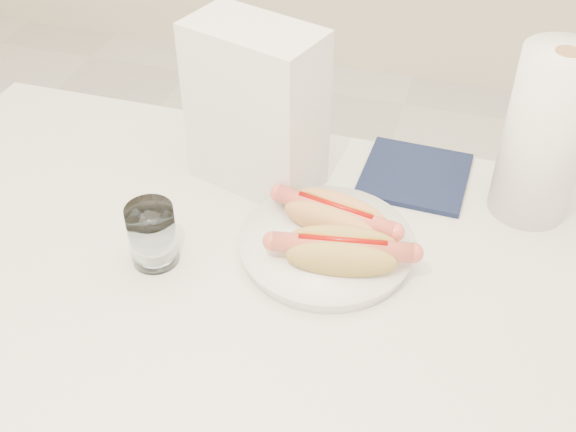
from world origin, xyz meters
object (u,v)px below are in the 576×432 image
(plate, at_px, (326,247))
(water_glass, at_px, (152,235))
(hotdog_left, at_px, (335,216))
(napkin_box, at_px, (256,108))
(table, at_px, (243,324))
(paper_towel_roll, at_px, (545,136))
(hotdog_right, at_px, (342,251))

(plate, distance_m, water_glass, 0.24)
(hotdog_left, height_order, napkin_box, napkin_box)
(hotdog_left, relative_size, napkin_box, 0.70)
(hotdog_left, relative_size, water_glass, 1.99)
(plate, height_order, water_glass, water_glass)
(table, height_order, paper_towel_roll, paper_towel_roll)
(hotdog_left, xyz_separation_m, napkin_box, (-0.15, 0.11, 0.09))
(plate, distance_m, hotdog_left, 0.04)
(table, bearing_deg, water_glass, 167.68)
(water_glass, bearing_deg, plate, 20.10)
(water_glass, height_order, napkin_box, napkin_box)
(napkin_box, relative_size, paper_towel_roll, 1.00)
(plate, relative_size, paper_towel_roll, 0.91)
(paper_towel_roll, bearing_deg, table, -140.27)
(hotdog_right, distance_m, paper_towel_roll, 0.33)
(plate, bearing_deg, table, -128.39)
(hotdog_right, bearing_deg, napkin_box, 125.78)
(hotdog_right, xyz_separation_m, napkin_box, (-0.18, 0.17, 0.09))
(table, xyz_separation_m, hotdog_left, (0.09, 0.14, 0.10))
(paper_towel_roll, bearing_deg, hotdog_right, -136.80)
(table, relative_size, paper_towel_roll, 4.66)
(table, xyz_separation_m, napkin_box, (-0.06, 0.25, 0.19))
(hotdog_left, height_order, water_glass, water_glass)
(table, height_order, plate, plate)
(table, height_order, hotdog_right, hotdog_right)
(hotdog_right, bearing_deg, paper_towel_roll, 33.69)
(plate, bearing_deg, hotdog_left, 82.72)
(table, bearing_deg, hotdog_left, 56.88)
(hotdog_right, distance_m, water_glass, 0.26)
(napkin_box, bearing_deg, table, -59.10)
(table, relative_size, water_glass, 13.30)
(hotdog_left, relative_size, paper_towel_roll, 0.70)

